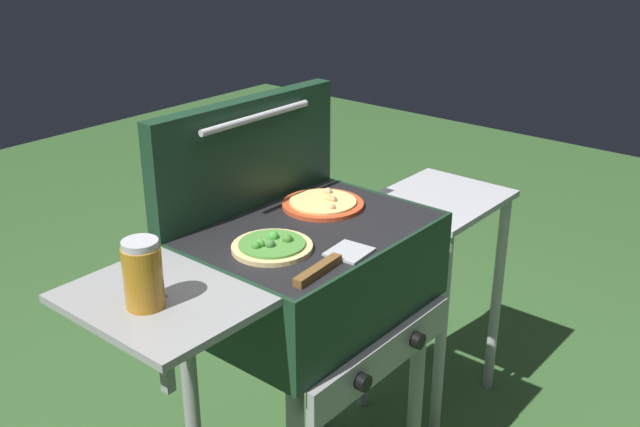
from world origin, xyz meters
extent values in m
cube|color=#193823|center=(0.00, 0.00, 0.78)|extent=(0.64, 0.48, 0.24)
cube|color=black|center=(0.00, 0.00, 0.90)|extent=(0.61, 0.46, 0.01)
cube|color=#979797|center=(-0.48, 0.00, 0.89)|extent=(0.32, 0.41, 0.02)
cube|color=#979797|center=(-0.48, 0.00, 0.78)|extent=(0.02, 0.02, 0.24)
cube|color=#979797|center=(0.00, -0.25, 0.61)|extent=(0.58, 0.02, 0.10)
cylinder|color=black|center=(-0.12, -0.28, 0.61)|extent=(0.04, 0.02, 0.04)
cylinder|color=black|center=(0.12, -0.28, 0.61)|extent=(0.04, 0.02, 0.04)
cylinder|color=#979797|center=(0.27, -0.19, 0.33)|extent=(0.04, 0.04, 0.66)
cylinder|color=#979797|center=(-0.27, 0.19, 0.33)|extent=(0.04, 0.04, 0.66)
cylinder|color=#979797|center=(0.27, 0.19, 0.33)|extent=(0.04, 0.04, 0.66)
cube|color=#193823|center=(0.00, 0.21, 1.05)|extent=(0.63, 0.07, 0.30)
cylinder|color=#B7B7BC|center=(0.00, 0.17, 1.16)|extent=(0.38, 0.02, 0.02)
cylinder|color=#C64723|center=(0.13, 0.06, 0.91)|extent=(0.22, 0.22, 0.01)
cylinder|color=#EDD17A|center=(0.13, 0.06, 0.92)|extent=(0.18, 0.18, 0.01)
sphere|color=#F2C162|center=(0.14, 0.05, 0.92)|extent=(0.02, 0.02, 0.02)
sphere|color=#D7AD81|center=(0.18, 0.08, 0.92)|extent=(0.02, 0.02, 0.02)
sphere|color=tan|center=(0.10, 0.00, 0.92)|extent=(0.02, 0.02, 0.02)
sphere|color=tan|center=(0.15, 0.03, 0.92)|extent=(0.02, 0.02, 0.02)
cylinder|color=#E0C17F|center=(-0.16, -0.02, 0.91)|extent=(0.20, 0.20, 0.01)
cylinder|color=#4C8C38|center=(-0.16, -0.02, 0.92)|extent=(0.16, 0.16, 0.01)
sphere|color=green|center=(-0.14, -0.01, 0.92)|extent=(0.03, 0.03, 0.03)
sphere|color=#428130|center=(-0.13, -0.04, 0.92)|extent=(0.02, 0.02, 0.02)
sphere|color=#4F962F|center=(-0.18, -0.02, 0.92)|extent=(0.02, 0.02, 0.02)
sphere|color=#499435|center=(-0.19, -0.01, 0.92)|extent=(0.03, 0.03, 0.03)
sphere|color=#437837|center=(-0.18, -0.03, 0.92)|extent=(0.02, 0.02, 0.02)
sphere|color=#408D32|center=(-0.20, -0.01, 0.92)|extent=(0.02, 0.02, 0.02)
cylinder|color=#B77A1E|center=(-0.52, -0.01, 0.97)|extent=(0.08, 0.08, 0.13)
cylinder|color=silver|center=(-0.52, -0.01, 1.04)|extent=(0.07, 0.07, 0.01)
cube|color=#B7BABF|center=(-0.06, -0.18, 0.90)|extent=(0.11, 0.10, 0.01)
cube|color=brown|center=(-0.19, -0.19, 0.91)|extent=(0.16, 0.04, 0.02)
cube|color=#B2B2B7|center=(0.66, 0.00, 0.77)|extent=(0.44, 0.36, 0.02)
cylinder|color=#B2B2B7|center=(0.47, -0.15, 0.38)|extent=(0.04, 0.04, 0.76)
cylinder|color=#B2B2B7|center=(0.85, -0.15, 0.38)|extent=(0.04, 0.04, 0.76)
cylinder|color=#B2B2B7|center=(0.47, 0.15, 0.38)|extent=(0.04, 0.04, 0.76)
cylinder|color=#B2B2B7|center=(0.85, 0.15, 0.38)|extent=(0.04, 0.04, 0.76)
camera|label=1|loc=(-1.32, -1.14, 1.66)|focal=41.41mm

